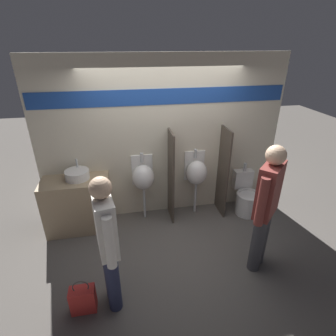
{
  "coord_description": "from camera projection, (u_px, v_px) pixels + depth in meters",
  "views": [
    {
      "loc": [
        -0.67,
        -3.44,
        2.84
      ],
      "look_at": [
        0.0,
        0.17,
        1.05
      ],
      "focal_mm": 28.0,
      "sensor_mm": 36.0,
      "label": 1
    }
  ],
  "objects": [
    {
      "name": "divider_near_counter",
      "position": [
        171.0,
        177.0,
        4.37
      ],
      "size": [
        0.03,
        0.45,
        1.58
      ],
      "color": "#4C4238",
      "rests_on": "ground_plane"
    },
    {
      "name": "shopping_bag",
      "position": [
        83.0,
        299.0,
        3.0
      ],
      "size": [
        0.28,
        0.16,
        0.46
      ],
      "color": "red",
      "rests_on": "ground_plane"
    },
    {
      "name": "person_in_vest",
      "position": [
        266.0,
        205.0,
        3.27
      ],
      "size": [
        0.48,
        0.47,
        1.79
      ],
      "rotation": [
        0.0,
        0.0,
        0.76
      ],
      "color": "#3D3D42",
      "rests_on": "ground_plane"
    },
    {
      "name": "urinal_far",
      "position": [
        196.0,
        172.0,
        4.5
      ],
      "size": [
        0.37,
        0.33,
        1.19
      ],
      "color": "silver",
      "rests_on": "ground_plane"
    },
    {
      "name": "cell_phone",
      "position": [
        94.0,
        181.0,
        4.0
      ],
      "size": [
        0.07,
        0.14,
        0.01
      ],
      "color": "#B7B7BC",
      "rests_on": "sink_counter"
    },
    {
      "name": "ground_plane",
      "position": [
        170.0,
        228.0,
        4.4
      ],
      "size": [
        16.0,
        16.0,
        0.0
      ],
      "primitive_type": "plane",
      "color": "#5B5651"
    },
    {
      "name": "sink_counter",
      "position": [
        78.0,
        205.0,
        4.24
      ],
      "size": [
        1.03,
        0.51,
        0.9
      ],
      "color": "tan",
      "rests_on": "ground_plane"
    },
    {
      "name": "toilet",
      "position": [
        246.0,
        198.0,
        4.73
      ],
      "size": [
        0.43,
        0.59,
        0.87
      ],
      "color": "white",
      "rests_on": "ground_plane"
    },
    {
      "name": "person_with_lanyard",
      "position": [
        107.0,
        241.0,
        2.77
      ],
      "size": [
        0.26,
        0.58,
        1.69
      ],
      "rotation": [
        0.0,
        0.0,
        1.75
      ],
      "color": "#282D4C",
      "rests_on": "ground_plane"
    },
    {
      "name": "display_wall",
      "position": [
        163.0,
        140.0,
        4.33
      ],
      "size": [
        4.03,
        0.07,
        2.7
      ],
      "color": "beige",
      "rests_on": "ground_plane"
    },
    {
      "name": "divider_mid",
      "position": [
        223.0,
        172.0,
        4.52
      ],
      "size": [
        0.03,
        0.45,
        1.58
      ],
      "color": "#4C4238",
      "rests_on": "ground_plane"
    },
    {
      "name": "sink_basin",
      "position": [
        77.0,
        175.0,
        4.06
      ],
      "size": [
        0.37,
        0.37,
        0.28
      ],
      "color": "white",
      "rests_on": "sink_counter"
    },
    {
      "name": "urinal_near_counter",
      "position": [
        143.0,
        177.0,
        4.35
      ],
      "size": [
        0.37,
        0.33,
        1.19
      ],
      "color": "silver",
      "rests_on": "ground_plane"
    }
  ]
}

